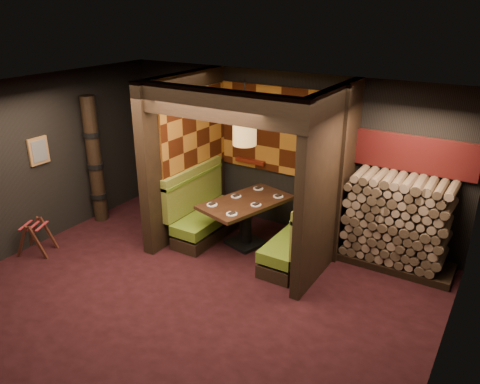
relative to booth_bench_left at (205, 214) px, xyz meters
name	(u,v)px	position (x,y,z in m)	size (l,w,h in m)	color
floor	(193,295)	(0.96, -1.65, -0.41)	(6.50, 5.50, 0.02)	black
ceiling	(184,96)	(0.96, -1.65, 2.46)	(6.50, 5.50, 0.02)	black
wall_back	(283,152)	(0.96, 1.11, 1.02)	(6.50, 0.02, 2.85)	black
wall_left	(34,163)	(-2.30, -1.65, 1.02)	(0.02, 5.50, 2.85)	black
wall_right	(450,273)	(4.22, -1.65, 1.02)	(0.02, 5.50, 2.85)	black
partition_left	(185,156)	(-0.39, 0.00, 1.02)	(0.20, 2.20, 2.85)	black
partition_right	(329,184)	(2.26, 0.05, 1.02)	(0.15, 2.10, 2.85)	black
header_beam	(215,105)	(0.94, -0.95, 2.23)	(2.85, 0.18, 0.44)	black
tapa_back_panel	(281,131)	(0.94, 1.06, 1.42)	(2.40, 0.06, 1.55)	#995C1C
tapa_side_panel	(196,131)	(-0.27, 0.17, 1.45)	(0.04, 1.85, 1.45)	#995C1C
lacquer_shelf	(251,161)	(0.36, 1.00, 0.78)	(0.60, 0.12, 0.07)	#54140B
booth_bench_left	(205,214)	(0.00, 0.00, 0.00)	(0.68, 1.60, 1.14)	black
booth_bench_right	(301,240)	(1.89, 0.00, 0.00)	(0.68, 1.60, 1.14)	black
dining_table	(246,214)	(0.83, 0.05, 0.19)	(1.24, 1.73, 0.82)	black
place_settings	(246,200)	(0.83, 0.05, 0.43)	(0.94, 1.34, 0.03)	white
pendant_lamp	(245,131)	(0.83, 0.00, 1.64)	(0.38, 0.38, 1.04)	#9E763E
framed_picture	(39,151)	(-2.25, -1.55, 1.22)	(0.05, 0.36, 0.46)	#996C3D
luggage_rack	(35,236)	(-2.01, -2.04, -0.09)	(0.68, 0.60, 0.62)	#3F1D13
totem_column	(95,161)	(-2.09, -0.55, 0.79)	(0.31, 0.31, 2.40)	black
firewood_stack	(401,223)	(3.25, 0.70, 0.35)	(1.73, 0.70, 1.50)	black
mosaic_header	(415,154)	(3.25, 1.03, 1.38)	(1.83, 0.10, 0.56)	maroon
bay_front_post	(341,179)	(2.35, 0.31, 1.02)	(0.08, 0.08, 2.85)	black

